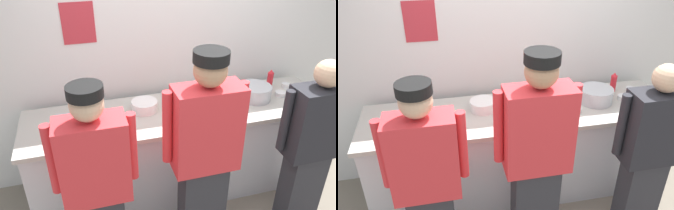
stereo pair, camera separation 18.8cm
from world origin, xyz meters
The scene contains 16 objects.
wall_back centered at (0.00, 0.91, 1.44)m, with size 4.56×0.11×2.88m.
prep_counter centered at (0.00, 0.40, 0.47)m, with size 2.91×0.76×0.93m.
chef_near_left centered at (-0.86, -0.36, 0.88)m, with size 0.60×0.24×1.65m.
chef_center centered at (-0.06, -0.32, 0.95)m, with size 0.63×0.24×1.77m.
chef_far_right centered at (0.87, -0.33, 0.85)m, with size 0.59×0.24×1.61m.
plate_stack_front centered at (-0.35, 0.48, 0.97)m, with size 0.24×0.24×0.10m.
plate_stack_rear centered at (0.07, 0.31, 0.97)m, with size 0.19×0.19×0.08m.
mixing_bowl_steel centered at (0.75, 0.42, 1.00)m, with size 0.32×0.32×0.14m, color #B7BABF.
sheet_tray centered at (-0.93, 0.41, 0.94)m, with size 0.45×0.33×0.02m, color #B7BABF.
squeeze_bottle_primary centered at (-0.09, 0.46, 1.02)m, with size 0.06×0.06×0.19m.
squeeze_bottle_secondary centered at (1.01, 0.59, 1.02)m, with size 0.06×0.06×0.21m.
ramekin_green_sauce centered at (-0.07, 0.58, 0.95)m, with size 0.10×0.10×0.04m.
ramekin_yellow_sauce centered at (0.49, 0.25, 0.95)m, with size 0.08×0.08×0.05m.
ramekin_red_sauce centered at (1.18, 0.55, 0.95)m, with size 0.08×0.08×0.05m.
ramekin_orange_sauce centered at (1.03, 0.40, 0.95)m, with size 0.10×0.10×0.04m.
deli_cup centered at (0.09, 0.56, 0.97)m, with size 0.09×0.09×0.09m, color white.
Camera 2 is at (-0.68, -2.22, 2.50)m, focal length 36.00 mm.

